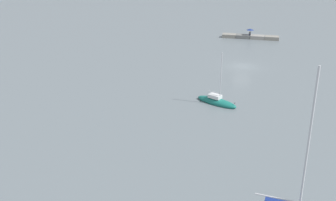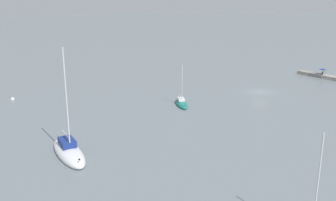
% 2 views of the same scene
% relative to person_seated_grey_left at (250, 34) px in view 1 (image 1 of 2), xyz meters
% --- Properties ---
extents(ground_plane, '(500.00, 500.00, 0.00)m').
position_rel_person_seated_grey_left_xyz_m(ground_plane, '(-0.14, 19.24, -0.95)').
color(ground_plane, slate).
extents(seawall_pier, '(10.97, 1.84, 0.69)m').
position_rel_person_seated_grey_left_xyz_m(seawall_pier, '(-0.14, -0.06, -0.60)').
color(seawall_pier, gray).
rests_on(seawall_pier, ground_plane).
extents(person_seated_grey_left, '(0.46, 0.65, 0.73)m').
position_rel_person_seated_grey_left_xyz_m(person_seated_grey_left, '(0.00, 0.00, 0.00)').
color(person_seated_grey_left, '#1E2333').
rests_on(person_seated_grey_left, seawall_pier).
extents(umbrella_open_navy, '(1.44, 1.44, 1.31)m').
position_rel_person_seated_grey_left_xyz_m(umbrella_open_navy, '(-0.01, 0.01, 0.87)').
color(umbrella_open_navy, black).
rests_on(umbrella_open_navy, seawall_pier).
extents(sailboat_teal_mid, '(5.56, 3.74, 6.69)m').
position_rel_person_seated_grey_left_xyz_m(sailboat_teal_mid, '(1.68, 35.46, -0.68)').
color(sailboat_teal_mid, '#197266').
rests_on(sailboat_teal_mid, ground_plane).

